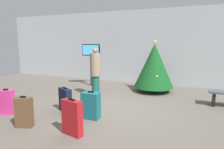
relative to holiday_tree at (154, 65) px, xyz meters
name	(u,v)px	position (x,y,z in m)	size (l,w,h in m)	color
ground_plane	(110,107)	(-0.82, -2.49, -1.06)	(16.00, 16.00, 0.00)	#665E54
back_wall	(144,47)	(-0.82, 1.50, 0.68)	(16.00, 0.20, 3.47)	#B7BCC1
holiday_tree	(154,65)	(0.00, 0.00, 0.00)	(1.55, 1.55, 2.04)	#4C3319
flight_info_kiosk	(91,57)	(-2.84, 0.00, 0.24)	(0.74, 0.44, 1.89)	#333338
traveller_0	(95,71)	(-1.81, -1.54, -0.13)	(0.53, 0.53, 1.77)	#19594C
suitcase_0	(72,118)	(-0.84, -4.47, -0.67)	(0.52, 0.27, 0.81)	#B2191E
suitcase_1	(65,100)	(-1.84, -3.34, -0.72)	(0.52, 0.38, 0.72)	#141938
suitcase_2	(7,102)	(-3.25, -4.10, -0.72)	(0.44, 0.37, 0.71)	#E5388C
suitcase_4	(91,105)	(-0.93, -3.49, -0.71)	(0.47, 0.29, 0.73)	#19606B
suitcase_5	(24,112)	(-2.11, -4.57, -0.70)	(0.42, 0.30, 0.75)	brown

